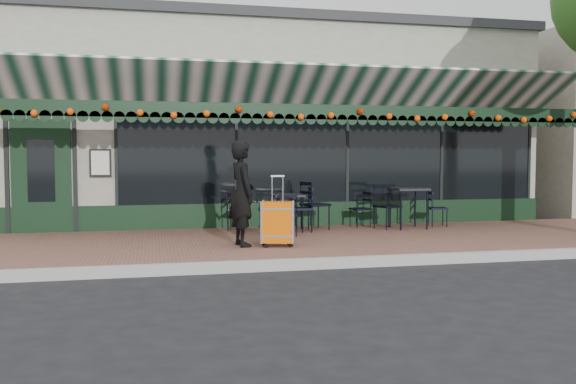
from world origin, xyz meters
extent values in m
plane|color=black|center=(0.00, 0.00, 0.00)|extent=(80.00, 80.00, 0.00)
cube|color=brown|center=(0.00, 2.00, 0.07)|extent=(18.00, 4.00, 0.15)
cube|color=#9E9E99|center=(0.00, -0.08, 0.07)|extent=(18.00, 0.16, 0.15)
cube|color=gray|center=(0.00, 8.00, 2.25)|extent=(12.00, 8.00, 4.50)
cube|color=black|center=(1.20, 3.98, 1.65)|extent=(9.20, 0.04, 2.00)
cube|color=black|center=(-4.80, 3.98, 1.25)|extent=(1.10, 0.07, 2.20)
cube|color=silver|center=(-3.70, 3.94, 1.50)|extent=(0.42, 0.04, 0.55)
cube|color=black|center=(0.00, 2.52, 2.46)|extent=(12.00, 0.03, 0.28)
cylinder|color=#F75A07|center=(0.00, 2.46, 2.44)|extent=(11.60, 0.12, 0.12)
imported|color=black|center=(-1.27, 1.38, 1.02)|extent=(0.53, 0.70, 1.74)
cube|color=#DC5D06|center=(-0.71, 1.19, 0.56)|extent=(0.56, 0.41, 0.68)
cube|color=black|center=(-0.71, 1.19, 0.18)|extent=(0.56, 0.41, 0.07)
cube|color=silver|center=(-0.71, 1.19, 1.10)|extent=(0.23, 0.09, 0.42)
cube|color=black|center=(2.41, 3.04, 0.96)|extent=(0.68, 0.68, 0.05)
cylinder|color=black|center=(2.13, 2.76, 0.54)|extent=(0.03, 0.03, 0.79)
cylinder|color=black|center=(2.69, 2.76, 0.54)|extent=(0.03, 0.03, 0.79)
cylinder|color=black|center=(2.13, 3.32, 0.54)|extent=(0.03, 0.03, 0.79)
cylinder|color=black|center=(2.69, 3.32, 0.54)|extent=(0.03, 0.03, 0.79)
cube|color=black|center=(-0.13, 3.06, 0.86)|extent=(0.59, 0.59, 0.04)
cylinder|color=black|center=(-0.38, 2.81, 0.50)|extent=(0.03, 0.03, 0.69)
cylinder|color=black|center=(0.12, 2.81, 0.50)|extent=(0.03, 0.03, 0.69)
cylinder|color=black|center=(-0.38, 3.30, 0.50)|extent=(0.03, 0.03, 0.69)
cylinder|color=black|center=(0.12, 3.30, 0.50)|extent=(0.03, 0.03, 0.69)
camera|label=1|loc=(-2.71, -8.55, 1.66)|focal=38.00mm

